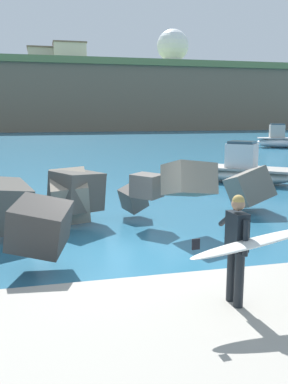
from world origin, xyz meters
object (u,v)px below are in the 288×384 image
station_building_west (70,55)px  surfer_with_board (242,243)px  boat_near_right (279,140)px  radar_dome (173,50)px  boat_mid_left (246,170)px  station_building_east (44,58)px

station_building_west → surfer_with_board: bearing=-92.3°
boat_near_right → radar_dome: 72.69m
boat_mid_left → radar_dome: bearing=74.9°
station_building_west → station_building_east: bearing=146.0°
boat_mid_left → station_building_west: size_ratio=0.66×
station_building_east → boat_mid_left: bearing=-84.1°
boat_mid_left → radar_dome: 92.81m
surfer_with_board → station_building_east: bearing=91.1°
surfer_with_board → boat_near_right: 36.17m
boat_mid_left → station_building_east: (-8.14, 79.30, 14.51)m
radar_dome → station_building_east: bearing=-165.1°
radar_dome → boat_near_right: bearing=-98.9°
boat_near_right → station_building_west: 61.34m
boat_near_right → station_building_east: size_ratio=0.68×
boat_near_right → station_building_west: (-15.69, 57.42, 14.79)m
surfer_with_board → station_building_east: station_building_east is taller
boat_mid_left → boat_near_right: bearing=55.0°
surfer_with_board → station_building_east: size_ratio=0.30×
radar_dome → boat_mid_left: bearing=-105.1°
surfer_with_board → boat_near_right: (19.24, 30.62, -0.56)m
surfer_with_board → boat_near_right: bearing=57.9°
surfer_with_board → boat_mid_left: bearing=62.5°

